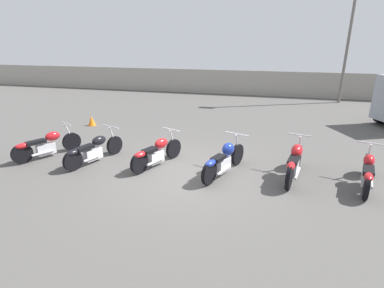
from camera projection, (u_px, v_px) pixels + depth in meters
name	position (u px, v px, depth m)	size (l,w,h in m)	color
ground_plane	(186.00, 173.00, 8.37)	(60.00, 60.00, 0.00)	#514F4C
fence_back	(238.00, 83.00, 19.98)	(40.00, 0.04, 1.60)	#9E998E
light_pole_left	(353.00, 14.00, 16.13)	(0.70, 0.35, 8.28)	slate
motorcycle_slot_0	(46.00, 145.00, 9.39)	(1.16, 1.94, 0.98)	black
motorcycle_slot_1	(93.00, 150.00, 8.99)	(0.96, 2.09, 0.96)	black
motorcycle_slot_2	(156.00, 153.00, 8.75)	(0.99, 1.95, 0.98)	black
motorcycle_slot_3	(224.00, 160.00, 8.19)	(1.03, 2.11, 1.00)	black
motorcycle_slot_4	(295.00, 162.00, 7.94)	(0.77, 2.11, 1.04)	black
motorcycle_slot_5	(367.00, 172.00, 7.46)	(0.82, 2.06, 0.98)	black
traffic_cone_near	(92.00, 121.00, 12.94)	(0.33, 0.33, 0.42)	orange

